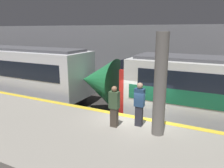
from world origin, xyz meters
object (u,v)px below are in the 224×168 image
support_pillar_near (160,85)px  person_waiting (114,106)px  train_modern (10,71)px  person_walking (139,103)px

support_pillar_near → person_waiting: (-1.70, -0.15, -0.96)m
support_pillar_near → train_modern: (-11.95, 3.47, -1.08)m
person_walking → person_waiting: bearing=-149.3°
support_pillar_near → train_modern: 12.49m
support_pillar_near → train_modern: support_pillar_near is taller
train_modern → person_waiting: size_ratio=10.15×
person_waiting → person_walking: bearing=30.7°
support_pillar_near → train_modern: size_ratio=0.22×
train_modern → person_walking: bearing=-15.7°
support_pillar_near → person_walking: size_ratio=2.08×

